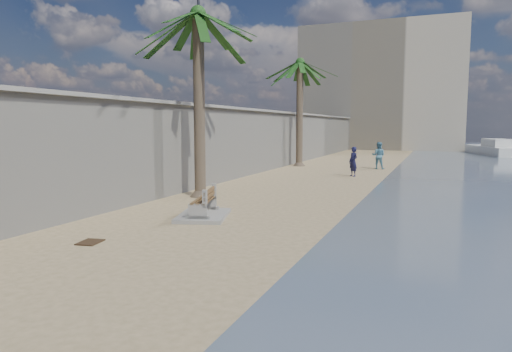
% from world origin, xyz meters
% --- Properties ---
extents(ground_plane, '(140.00, 140.00, 0.00)m').
position_xyz_m(ground_plane, '(0.00, 0.00, 0.00)').
color(ground_plane, tan).
extents(seawall, '(0.45, 70.00, 3.50)m').
position_xyz_m(seawall, '(-5.20, 20.00, 1.75)').
color(seawall, gray).
rests_on(seawall, ground_plane).
extents(wall_cap, '(0.80, 70.00, 0.12)m').
position_xyz_m(wall_cap, '(-5.20, 20.00, 3.55)').
color(wall_cap, gray).
rests_on(wall_cap, seawall).
extents(end_building, '(18.00, 12.00, 14.00)m').
position_xyz_m(end_building, '(-2.00, 52.00, 7.00)').
color(end_building, '#B7AA93').
rests_on(end_building, ground_plane).
extents(bench_far, '(1.88, 2.30, 0.83)m').
position_xyz_m(bench_far, '(-1.86, 6.21, 0.36)').
color(bench_far, gray).
rests_on(bench_far, ground_plane).
extents(palm_mid, '(5.00, 5.00, 7.65)m').
position_xyz_m(palm_mid, '(-3.86, 9.70, 6.67)').
color(palm_mid, brown).
rests_on(palm_mid, ground_plane).
extents(palm_back, '(5.00, 5.00, 7.70)m').
position_xyz_m(palm_back, '(-4.16, 23.89, 6.71)').
color(palm_back, brown).
rests_on(palm_back, ground_plane).
extents(streetlight, '(0.28, 0.28, 5.12)m').
position_xyz_m(streetlight, '(-5.10, 12.00, 6.64)').
color(streetlight, '#2D2D33').
rests_on(streetlight, wall_cap).
extents(person_a, '(0.78, 0.77, 1.81)m').
position_xyz_m(person_a, '(0.31, 18.86, 0.90)').
color(person_a, '#15163C').
rests_on(person_a, ground_plane).
extents(person_b, '(0.92, 0.72, 1.86)m').
position_xyz_m(person_b, '(1.04, 23.62, 0.93)').
color(person_b, teal).
rests_on(person_b, ground_plane).
extents(yacht_far, '(4.46, 8.58, 1.50)m').
position_xyz_m(yacht_far, '(9.19, 41.88, 0.35)').
color(yacht_far, silver).
rests_on(yacht_far, bay_water).
extents(debris_d, '(0.55, 0.64, 0.03)m').
position_xyz_m(debris_d, '(-2.87, 2.65, 0.01)').
color(debris_d, '#382616').
rests_on(debris_d, ground_plane).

